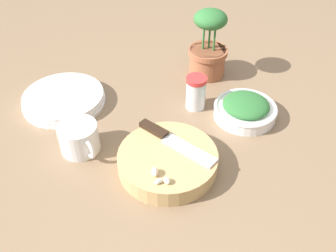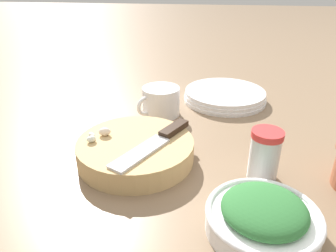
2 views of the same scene
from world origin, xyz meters
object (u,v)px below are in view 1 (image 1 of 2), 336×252
plate_stack (64,99)px  herb_bowl (245,109)px  spice_jar (196,92)px  garlic_cloves (159,176)px  coffee_mug (79,138)px  cutting_board (168,161)px  chef_knife (171,140)px  potted_herb (208,49)px

plate_stack → herb_bowl: bearing=3.8°
spice_jar → plate_stack: (-0.36, -0.05, -0.03)m
garlic_cloves → plate_stack: garlic_cloves is taller
herb_bowl → coffee_mug: 0.43m
plate_stack → garlic_cloves: bearing=-38.7°
cutting_board → coffee_mug: 0.22m
herb_bowl → chef_knife: bearing=-133.5°
cutting_board → coffee_mug: coffee_mug is taller
potted_herb → coffee_mug: bearing=-123.9°
herb_bowl → potted_herb: (-0.12, 0.19, 0.06)m
plate_stack → potted_herb: (0.37, 0.22, 0.07)m
garlic_cloves → spice_jar: spice_jar is taller
chef_knife → coffee_mug: size_ratio=1.89×
cutting_board → garlic_cloves: bearing=-93.8°
cutting_board → coffee_mug: size_ratio=2.16×
chef_knife → plate_stack: chef_knife is taller
coffee_mug → plate_stack: size_ratio=0.46×
chef_knife → plate_stack: size_ratio=0.87×
garlic_cloves → potted_herb: size_ratio=0.24×
herb_bowl → potted_herb: size_ratio=0.81×
potted_herb → spice_jar: bearing=-94.2°
cutting_board → coffee_mug: bearing=174.7°
garlic_cloves → potted_herb: 0.49m
chef_knife → coffee_mug: coffee_mug is taller
cutting_board → herb_bowl: herb_bowl is taller
potted_herb → garlic_cloves: bearing=-95.8°
cutting_board → herb_bowl: size_ratio=1.36×
garlic_cloves → spice_jar: (0.04, 0.31, -0.00)m
garlic_cloves → cutting_board: bearing=86.2°
chef_knife → spice_jar: spice_jar is taller
garlic_cloves → plate_stack: 0.42m
garlic_cloves → coffee_mug: 0.23m
cutting_board → chef_knife: 0.05m
garlic_cloves → potted_herb: (0.05, 0.48, 0.04)m
herb_bowl → coffee_mug: (-0.38, -0.20, 0.01)m
chef_knife → potted_herb: bearing=-157.7°
herb_bowl → spice_jar: 0.14m
garlic_cloves → plate_stack: size_ratio=0.22×
spice_jar → plate_stack: bearing=-171.8°
spice_jar → coffee_mug: spice_jar is taller
herb_bowl → plate_stack: 0.50m
chef_knife → plate_stack: bearing=-84.2°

